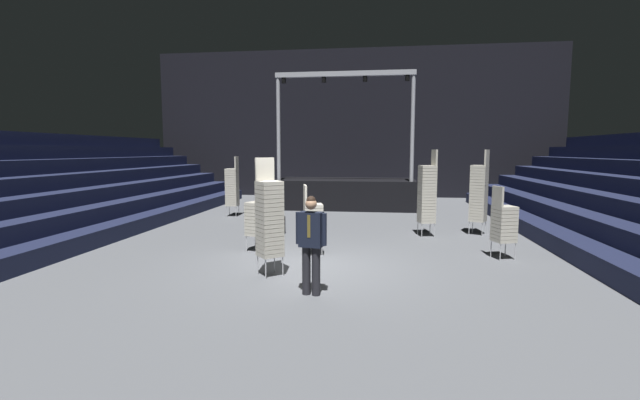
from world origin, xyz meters
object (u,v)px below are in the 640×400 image
at_px(chair_stack_mid_centre, 232,186).
at_px(stage_riser, 346,191).
at_px(chair_stack_rear_left, 479,192).
at_px(chair_stack_rear_right, 427,193).
at_px(chair_stack_mid_right, 257,217).
at_px(equipment_road_case, 268,226).
at_px(chair_stack_mid_left, 313,220).
at_px(chair_stack_front_left, 504,222).
at_px(man_with_tie, 311,239).
at_px(chair_stack_front_right, 269,217).

bearing_deg(chair_stack_mid_centre, stage_riser, -55.26).
height_order(chair_stack_rear_left, chair_stack_rear_right, same).
relative_size(chair_stack_mid_right, chair_stack_rear_right, 0.67).
xyz_separation_m(chair_stack_mid_right, equipment_road_case, (-0.30, 2.21, -0.59)).
relative_size(stage_riser, chair_stack_mid_left, 3.53).
distance_m(chair_stack_rear_left, equipment_road_case, 6.45).
relative_size(chair_stack_front_left, chair_stack_mid_centre, 0.74).
bearing_deg(chair_stack_front_left, chair_stack_rear_left, 160.05).
height_order(chair_stack_front_left, chair_stack_mid_left, same).
relative_size(chair_stack_rear_right, equipment_road_case, 2.84).
relative_size(chair_stack_mid_right, chair_stack_rear_left, 0.67).
xyz_separation_m(stage_riser, chair_stack_mid_right, (-1.57, -8.76, 0.14)).
height_order(chair_stack_mid_left, equipment_road_case, chair_stack_mid_left).
bearing_deg(man_with_tie, chair_stack_rear_left, -113.08).
relative_size(man_with_tie, equipment_road_case, 1.95).
distance_m(chair_stack_mid_centre, chair_stack_rear_right, 7.67).
height_order(chair_stack_front_left, chair_stack_rear_right, chair_stack_rear_right).
relative_size(chair_stack_front_left, chair_stack_mid_left, 1.00).
bearing_deg(equipment_road_case, chair_stack_mid_right, -82.28).
relative_size(chair_stack_front_right, chair_stack_mid_right, 1.40).
height_order(chair_stack_front_left, chair_stack_mid_right, same).
relative_size(chair_stack_front_left, chair_stack_mid_right, 1.00).
bearing_deg(chair_stack_mid_left, chair_stack_rear_left, 110.19).
bearing_deg(chair_stack_mid_right, equipment_road_case, 27.93).
relative_size(chair_stack_mid_right, chair_stack_mid_centre, 0.74).
bearing_deg(chair_stack_mid_left, chair_stack_rear_right, 117.70).
distance_m(chair_stack_front_left, chair_stack_mid_centre, 10.22).
distance_m(chair_stack_rear_left, chair_stack_rear_right, 1.63).
bearing_deg(chair_stack_front_left, stage_riser, -171.97).
distance_m(stage_riser, equipment_road_case, 6.82).
xyz_separation_m(chair_stack_mid_left, equipment_road_case, (-1.75, 2.41, -0.59)).
distance_m(chair_stack_front_left, chair_stack_rear_right, 3.00).
height_order(man_with_tie, chair_stack_rear_left, chair_stack_rear_left).
bearing_deg(stage_riser, chair_stack_mid_centre, -143.23).
relative_size(chair_stack_front_left, chair_stack_rear_right, 0.67).
height_order(chair_stack_mid_left, chair_stack_rear_left, chair_stack_rear_left).
xyz_separation_m(chair_stack_mid_centre, equipment_road_case, (2.28, -3.44, -0.89)).
relative_size(stage_riser, chair_stack_rear_right, 2.36).
relative_size(chair_stack_mid_centre, equipment_road_case, 2.56).
distance_m(man_with_tie, chair_stack_rear_left, 7.47).
relative_size(chair_stack_mid_right, equipment_road_case, 1.90).
distance_m(chair_stack_front_right, chair_stack_rear_right, 5.88).
xyz_separation_m(chair_stack_front_left, chair_stack_mid_centre, (-8.52, 5.64, 0.29)).
bearing_deg(chair_stack_rear_right, chair_stack_front_right, 129.37).
bearing_deg(chair_stack_rear_left, chair_stack_mid_right, 143.29).
xyz_separation_m(man_with_tie, chair_stack_rear_left, (4.14, 6.21, 0.28)).
xyz_separation_m(chair_stack_mid_right, chair_stack_rear_left, (6.02, 3.04, 0.42)).
xyz_separation_m(chair_stack_front_left, chair_stack_rear_right, (-1.49, 2.57, 0.42)).
bearing_deg(chair_stack_rear_right, chair_stack_rear_left, -86.71).
bearing_deg(man_with_tie, equipment_road_case, -57.42).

